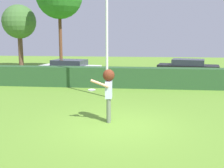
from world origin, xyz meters
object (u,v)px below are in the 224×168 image
object	(u,v)px
person	(108,87)
parked_car_black	(188,67)
lamppost	(107,27)
parked_car_white	(70,68)
oak_tree	(19,22)
frisbee	(92,90)

from	to	relation	value
person	parked_car_black	size ratio (longest dim) A/B	0.41
lamppost	parked_car_white	distance (m)	7.38
parked_car_white	parked_car_black	bearing A→B (deg)	9.69
person	oak_tree	bearing A→B (deg)	122.79
person	oak_tree	distance (m)	18.63
lamppost	oak_tree	xyz separation A→B (m)	(-9.40, 11.54, 0.76)
parked_car_black	oak_tree	world-z (taller)	oak_tree
parked_car_black	oak_tree	bearing A→B (deg)	163.86
frisbee	lamppost	size ratio (longest dim) A/B	0.04
lamppost	parked_car_white	xyz separation A→B (m)	(-3.42, 5.99, -2.63)
person	parked_car_black	distance (m)	12.14
person	oak_tree	xyz separation A→B (m)	(-9.97, 15.47, 2.86)
lamppost	parked_car_black	world-z (taller)	lamppost
lamppost	parked_car_black	bearing A→B (deg)	56.66
lamppost	oak_tree	size ratio (longest dim) A/B	1.07
lamppost	parked_car_black	xyz separation A→B (m)	(4.87, 7.40, -2.63)
lamppost	parked_car_black	size ratio (longest dim) A/B	1.35
oak_tree	parked_car_white	bearing A→B (deg)	-42.84
person	lamppost	xyz separation A→B (m)	(-0.56, 3.94, 2.10)
person	lamppost	world-z (taller)	lamppost
parked_car_white	oak_tree	size ratio (longest dim) A/B	0.79
person	oak_tree	size ratio (longest dim) A/B	0.32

